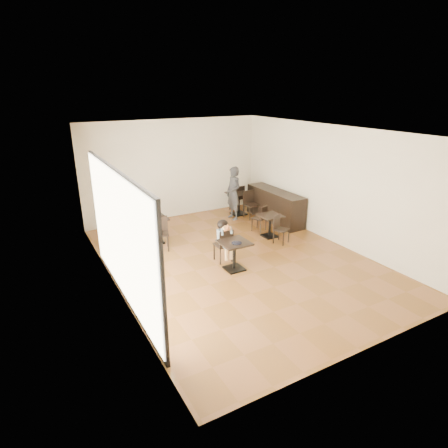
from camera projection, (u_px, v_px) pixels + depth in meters
floor at (237, 260)px, 9.48m from camera, size 6.00×8.00×0.01m
ceiling at (239, 131)px, 8.38m from camera, size 6.00×8.00×0.01m
wall_back at (174, 169)px, 12.21m from camera, size 6.00×0.01×3.20m
wall_front at (375, 264)px, 5.66m from camera, size 6.00×0.01×3.20m
wall_left at (111, 220)px, 7.55m from camera, size 0.01×8.00×3.20m
wall_right at (331, 184)px, 10.31m from camera, size 0.01×8.00×3.20m
storefront_window at (120, 237)px, 7.22m from camera, size 0.04×4.50×2.60m
child_table at (234, 256)px, 8.88m from camera, size 0.68×0.68×0.71m
child_chair at (223, 245)px, 9.30m from camera, size 0.39×0.39×0.86m
child at (223, 241)px, 9.26m from camera, size 0.39×0.54×1.08m
plate at (237, 243)px, 8.67m from camera, size 0.24×0.24×0.01m
pizza_slice at (227, 228)px, 8.97m from camera, size 0.25×0.19×0.06m
adult_patron at (233, 193)px, 12.19m from camera, size 0.44×0.65×1.74m
cafe_table_mid at (270, 226)px, 10.86m from camera, size 0.83×0.83×0.66m
cafe_table_left at (154, 230)px, 10.42m from camera, size 0.88×0.88×0.74m
cafe_table_back at (239, 204)px, 12.78m from camera, size 0.75×0.75×0.76m
chair_mid_a at (259, 218)px, 11.29m from camera, size 0.47×0.47×0.80m
chair_mid_b at (281, 230)px, 10.39m from camera, size 0.47×0.47×0.80m
chair_left_a at (148, 222)px, 10.85m from camera, size 0.50×0.50×0.89m
chair_left_b at (161, 234)px, 9.95m from camera, size 0.50×0.50×0.89m
chair_back_a at (237, 198)px, 13.15m from camera, size 0.43×0.43×0.91m
chair_back_b at (251, 205)px, 12.38m from camera, size 0.43×0.43×0.91m
service_counter at (275, 206)px, 12.16m from camera, size 0.60×2.40×1.00m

